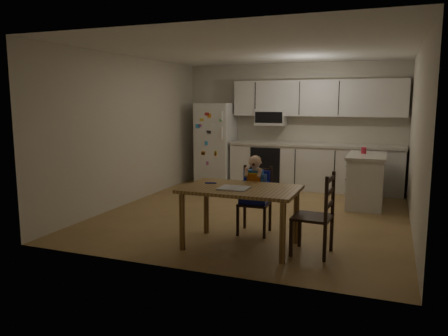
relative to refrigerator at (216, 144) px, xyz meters
name	(u,v)px	position (x,y,z in m)	size (l,w,h in m)	color
room	(265,132)	(1.55, -1.67, 0.40)	(4.52, 5.01, 2.51)	olive
refrigerator	(216,144)	(0.00, 0.00, 0.00)	(0.72, 0.70, 1.70)	silver
kitchen_run	(314,145)	(2.05, 0.09, 0.03)	(3.37, 0.62, 2.15)	silver
kitchen_island	(366,180)	(3.12, -0.98, -0.41)	(0.61, 1.17, 0.87)	silver
red_cup	(364,150)	(3.05, -0.87, 0.07)	(0.09, 0.09, 0.11)	red
dining_table	(241,196)	(1.83, -3.74, -0.22)	(1.36, 0.88, 0.73)	brown
napkin	(234,188)	(1.78, -3.83, -0.11)	(0.34, 0.30, 0.01)	#ABABB0
toddler_spoon	(210,183)	(1.39, -3.64, -0.11)	(0.02, 0.02, 0.12)	#1824AE
chair_booster	(255,186)	(1.83, -3.12, -0.22)	(0.42, 0.42, 1.05)	black
chair_side	(321,209)	(2.78, -3.69, -0.31)	(0.45, 0.45, 0.95)	black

